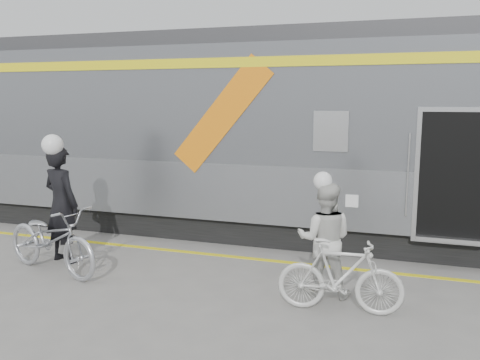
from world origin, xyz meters
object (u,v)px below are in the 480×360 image
at_px(bicycle_left, 51,239).
at_px(woman, 325,239).
at_px(man, 61,204).
at_px(bicycle_right, 340,276).

height_order(bicycle_left, woman, woman).
bearing_deg(woman, man, -5.56).
xyz_separation_m(man, woman, (4.55, -0.10, -0.19)).
bearing_deg(woman, bicycle_right, 114.33).
xyz_separation_m(man, bicycle_right, (4.85, -0.65, -0.51)).
distance_m(man, bicycle_left, 0.74).
bearing_deg(bicycle_left, woman, -68.19).
height_order(man, bicycle_left, man).
distance_m(woman, bicycle_right, 0.71).
bearing_deg(bicycle_left, man, 35.91).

